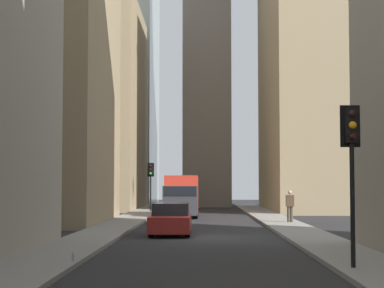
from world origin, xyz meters
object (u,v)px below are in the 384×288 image
delivery_truck (182,196)px  discarded_bottle (73,258)px  sedan_red (171,220)px  traffic_light_foreground (352,147)px  pedestrian (290,205)px  traffic_light_midblock (151,176)px

delivery_truck → discarded_bottle: bearing=175.5°
delivery_truck → sedan_red: (-15.95, -0.00, -0.80)m
traffic_light_foreground → pedestrian: 20.60m
sedan_red → traffic_light_midblock: 23.39m
delivery_truck → pedestrian: (-8.18, -6.35, -0.35)m
traffic_light_foreground → discarded_bottle: traffic_light_foreground is taller
discarded_bottle → pedestrian: bearing=-23.8°
traffic_light_foreground → sedan_red: bearing=22.6°
traffic_light_midblock → discarded_bottle: traffic_light_midblock is taller
delivery_truck → discarded_bottle: size_ratio=23.93×
traffic_light_foreground → pedestrian: bearing=-3.0°
delivery_truck → traffic_light_midblock: traffic_light_midblock is taller
sedan_red → traffic_light_foreground: (-12.68, -5.28, 2.56)m
sedan_red → traffic_light_midblock: size_ratio=1.13×
delivery_truck → pedestrian: size_ratio=3.65×
sedan_red → traffic_light_midblock: traffic_light_midblock is taller
delivery_truck → sedan_red: bearing=-180.0°
delivery_truck → discarded_bottle: 27.55m
traffic_light_midblock → delivery_truck: bearing=-159.5°
delivery_truck → sedan_red: delivery_truck is taller
delivery_truck → sedan_red: size_ratio=1.50×
sedan_red → traffic_light_foreground: traffic_light_foreground is taller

